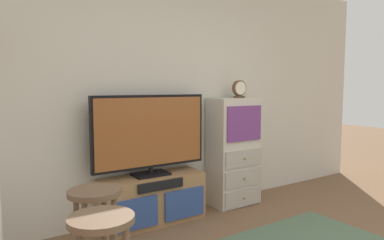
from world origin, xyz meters
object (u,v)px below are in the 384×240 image
Objects in this scene: television at (151,133)px; desk_clock at (239,89)px; bar_stool_far at (95,218)px; side_cabinet at (234,152)px; media_console at (152,200)px.

desk_clock is (1.14, -0.03, 0.44)m from television.
television is at bearing 47.12° from bar_stool_far.
desk_clock is (0.06, -0.01, 0.73)m from side_cabinet.
media_console is 0.89× the size of television.
desk_clock is at bearing -0.24° from media_console.
desk_clock is at bearing -14.90° from side_cabinet.
television is 0.97× the size of side_cabinet.
side_cabinet is 1.73× the size of bar_stool_far.
bar_stool_far is (-2.02, -0.92, -0.82)m from desk_clock.
television is 5.96× the size of desk_clock.
side_cabinet reaches higher than bar_stool_far.
side_cabinet is at bearing 0.54° from media_console.
side_cabinet is at bearing 25.53° from bar_stool_far.
bar_stool_far is at bearing -132.88° from television.
side_cabinet is 0.73m from desk_clock.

